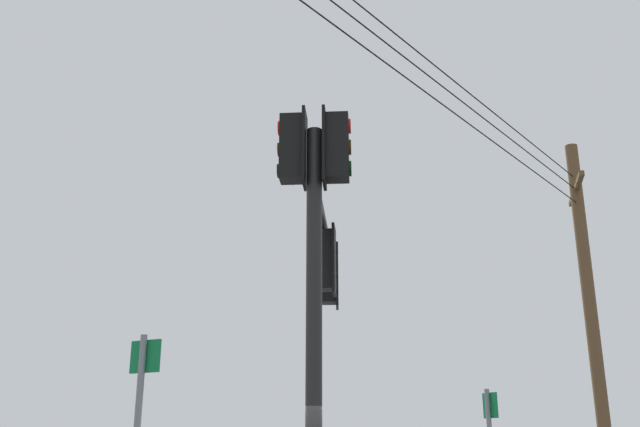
{
  "coord_description": "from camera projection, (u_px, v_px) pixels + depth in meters",
  "views": [
    {
      "loc": [
        -6.23,
        5.84,
        2.12
      ],
      "look_at": [
        0.49,
        -1.03,
        5.21
      ],
      "focal_mm": 39.59,
      "sensor_mm": 36.0,
      "label": 1
    }
  ],
  "objects": [
    {
      "name": "utility_pole_wooden",
      "position": [
        592.0,
        322.0,
        16.69
      ],
      "size": [
        1.35,
        2.11,
        9.31
      ],
      "color": "brown",
      "rests_on": "ground"
    },
    {
      "name": "signal_mast_assembly",
      "position": [
        319.0,
        258.0,
        9.62
      ],
      "size": [
        3.06,
        3.46,
        6.28
      ],
      "color": "black",
      "rests_on": "ground"
    }
  ]
}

